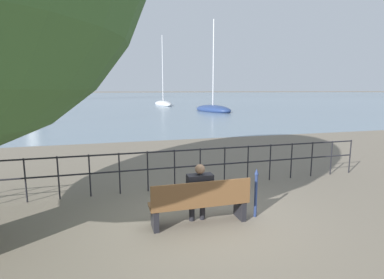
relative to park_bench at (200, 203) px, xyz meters
The scene contains 10 objects.
ground_plane 0.44m from the park_bench, 90.00° to the left, with size 1000.00×1000.00×0.00m, color #706656.
harbor_water 159.89m from the park_bench, 90.00° to the left, with size 600.00×300.00×0.01m.
park_bench is the anchor object (origin of this frame).
seated_person_left 0.23m from the park_bench, 83.57° to the left, with size 0.49×0.35×1.19m.
promenade_railing 2.24m from the park_bench, 90.00° to the left, with size 11.29×0.04×1.05m.
closed_umbrella 1.21m from the park_bench, ahead, with size 0.09×0.09×1.02m.
sailboat_0 45.92m from the park_bench, 80.34° to the left, with size 2.50×8.78×11.77m.
sailboat_3 36.95m from the park_bench, 105.78° to the left, with size 4.86×9.12×11.51m.
sailboat_4 30.94m from the park_bench, 69.61° to the left, with size 3.96×7.07×11.01m.
harbor_lighthouse 83.72m from the park_bench, 103.50° to the left, with size 4.39×4.39×29.59m.
Camera 1 is at (-1.66, -5.28, 2.58)m, focal length 28.00 mm.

